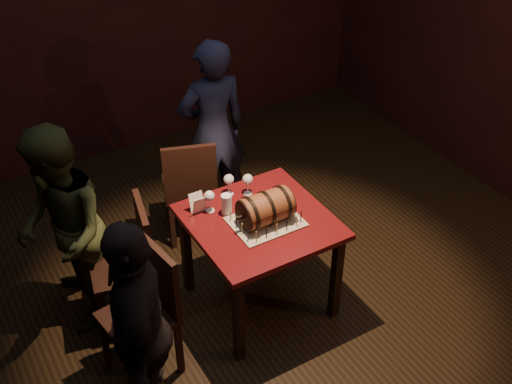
# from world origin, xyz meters

# --- Properties ---
(room_shell) EXTENTS (5.04, 5.04, 2.80)m
(room_shell) POSITION_xyz_m (0.00, 0.00, 1.40)
(room_shell) COLOR black
(room_shell) RESTS_ON ground
(pub_table) EXTENTS (0.90, 0.90, 0.75)m
(pub_table) POSITION_xyz_m (-0.03, 0.01, 0.64)
(pub_table) COLOR #440B0F
(pub_table) RESTS_ON ground
(cake_board) EXTENTS (0.45, 0.35, 0.01)m
(cake_board) POSITION_xyz_m (-0.02, -0.04, 0.76)
(cake_board) COLOR #A69D86
(cake_board) RESTS_ON pub_table
(barrel_cake) EXTENTS (0.39, 0.23, 0.23)m
(barrel_cake) POSITION_xyz_m (-0.02, -0.04, 0.87)
(barrel_cake) COLOR brown
(barrel_cake) RESTS_ON cake_board
(birthday_candles) EXTENTS (0.40, 0.30, 0.09)m
(birthday_candles) POSITION_xyz_m (-0.02, -0.04, 0.80)
(birthday_candles) COLOR #DED784
(birthday_candles) RESTS_ON cake_board
(wine_glass_left) EXTENTS (0.07, 0.07, 0.16)m
(wine_glass_left) POSITION_xyz_m (-0.27, 0.26, 0.87)
(wine_glass_left) COLOR silver
(wine_glass_left) RESTS_ON pub_table
(wine_glass_mid) EXTENTS (0.07, 0.07, 0.16)m
(wine_glass_mid) POSITION_xyz_m (-0.07, 0.36, 0.87)
(wine_glass_mid) COLOR silver
(wine_glass_mid) RESTS_ON pub_table
(wine_glass_right) EXTENTS (0.07, 0.07, 0.16)m
(wine_glass_right) POSITION_xyz_m (0.04, 0.30, 0.87)
(wine_glass_right) COLOR silver
(wine_glass_right) RESTS_ON pub_table
(pint_of_ale) EXTENTS (0.07, 0.07, 0.15)m
(pint_of_ale) POSITION_xyz_m (-0.19, 0.18, 0.82)
(pint_of_ale) COLOR silver
(pint_of_ale) RESTS_ON pub_table
(menu_card) EXTENTS (0.10, 0.05, 0.13)m
(menu_card) POSITION_xyz_m (-0.34, 0.29, 0.81)
(menu_card) COLOR white
(menu_card) RESTS_ON pub_table
(chair_back) EXTENTS (0.51, 0.51, 0.93)m
(chair_back) POSITION_xyz_m (-0.13, 0.89, 0.52)
(chair_back) COLOR black
(chair_back) RESTS_ON ground
(chair_left_rear) EXTENTS (0.47, 0.47, 0.93)m
(chair_left_rear) POSITION_xyz_m (-0.83, 0.33, 0.52)
(chair_left_rear) COLOR black
(chair_left_rear) RESTS_ON ground
(chair_left_front) EXTENTS (0.46, 0.46, 0.93)m
(chair_left_front) POSITION_xyz_m (-0.90, -0.12, 0.52)
(chair_left_front) COLOR black
(chair_left_front) RESTS_ON ground
(person_back) EXTENTS (0.59, 0.42, 1.55)m
(person_back) POSITION_xyz_m (0.20, 1.13, 0.77)
(person_back) COLOR #1B1E37
(person_back) RESTS_ON ground
(person_left_rear) EXTENTS (0.65, 0.79, 1.49)m
(person_left_rear) POSITION_xyz_m (-1.19, 0.55, 0.74)
(person_left_rear) COLOR #333C1E
(person_left_rear) RESTS_ON ground
(person_left_front) EXTENTS (0.64, 0.93, 1.47)m
(person_left_front) POSITION_xyz_m (-1.08, -0.47, 0.73)
(person_left_front) COLOR black
(person_left_front) RESTS_ON ground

